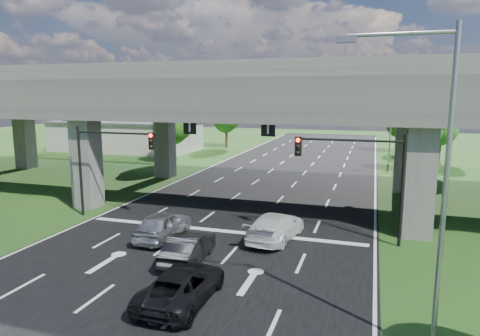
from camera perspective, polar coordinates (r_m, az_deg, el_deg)
The scene contains 19 objects.
ground at distance 22.61m, azimuth -5.77°, elevation -11.01°, with size 160.00×160.00×0.00m, color #194315.
road at distance 31.61m, azimuth 1.38°, elevation -4.88°, with size 18.00×120.00×0.03m, color black.
overpass at distance 32.51m, azimuth 2.43°, elevation 9.61°, with size 80.00×15.00×10.00m.
warehouse at distance 64.65m, azimuth -14.89°, elevation 4.10°, with size 20.00×10.00×4.00m, color #9E9E99.
signal_right at distance 23.66m, azimuth 15.73°, elevation 0.12°, with size 5.76×0.54×6.00m.
signal_left at distance 28.69m, azimuth -17.28°, elevation 1.68°, with size 5.76×0.54×6.00m.
streetlight_near at distance 13.67m, azimuth 24.22°, elevation -0.15°, with size 3.38×0.25×10.00m.
streetlight_far at distance 43.48m, azimuth 19.72°, elevation 6.35°, with size 3.38×0.25×10.00m.
streetlight_beyond at distance 59.46m, azimuth 19.17°, elevation 7.14°, with size 3.38×0.25×10.00m.
tree_left_near at distance 50.72m, azimuth -8.86°, elevation 6.04°, with size 4.50×4.50×7.80m.
tree_left_mid at distance 59.25m, azimuth -8.03°, elevation 5.96°, with size 3.91×3.90×6.76m.
tree_left_far at distance 65.08m, azimuth -1.80°, elevation 7.23°, with size 4.80×4.80×8.32m.
tree_right_near at distance 47.75m, azimuth 23.00°, elevation 4.78°, with size 4.20×4.20×7.28m.
tree_right_mid at distance 56.05m, azimuth 25.28°, elevation 4.91°, with size 3.91×3.90×6.76m.
tree_right_far at distance 63.58m, azimuth 20.78°, elevation 6.26°, with size 4.50×4.50×7.80m.
car_silver at distance 24.49m, azimuth -10.22°, elevation -7.49°, with size 1.83×4.54×1.55m, color #B7B9BF.
car_dark at distance 21.02m, azimuth -6.88°, elevation -10.54°, with size 1.48×4.26×1.40m, color black.
car_white at distance 24.05m, azimuth 4.76°, elevation -7.76°, with size 2.08×5.13×1.49m, color silver.
car_trailing at distance 17.33m, azimuth -7.69°, elevation -15.23°, with size 2.23×4.84×1.35m, color black.
Camera 1 is at (8.42, -19.40, 8.00)m, focal length 32.00 mm.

